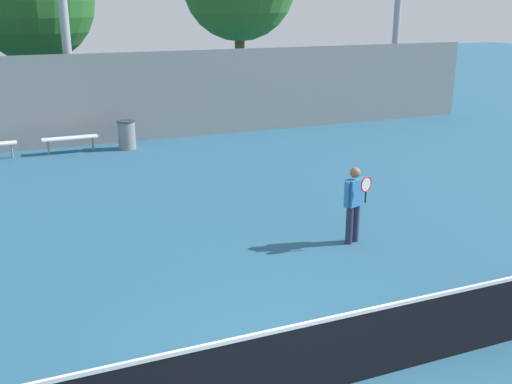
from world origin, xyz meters
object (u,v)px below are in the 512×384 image
Objects in this scene: tennis_net at (302,360)px; tree_dark_dense at (32,1)px; tennis_player at (354,201)px; bench_courtside_near at (70,139)px; trash_bin at (127,135)px.

tennis_net is 19.55m from tree_dark_dense.
tennis_player is at bearing -72.50° from tree_dark_dense.
bench_courtside_near is (-4.34, 9.81, -0.42)m from tennis_player.
tennis_player reaches higher than trash_bin.
tennis_net is 6.76× the size of bench_courtside_near.
tennis_net is 1.68× the size of tree_dark_dense.
trash_bin is 7.14m from tree_dark_dense.
tennis_player is 16.23m from tree_dark_dense.
bench_courtside_near is 1.76m from trash_bin.
tennis_player is 0.91× the size of bench_courtside_near.
tennis_net is 13.85m from bench_courtside_near.
tennis_net reaches higher than bench_courtside_near.
tree_dark_dense is at bearing 111.68° from trash_bin.
tree_dark_dense is at bearing 88.85° from tennis_player.
trash_bin is at bearing -68.32° from tree_dark_dense.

